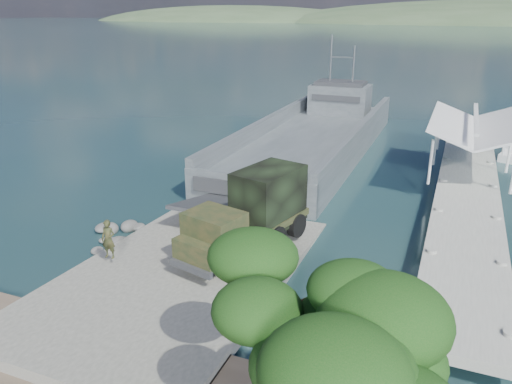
% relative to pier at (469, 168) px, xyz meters
% --- Properties ---
extents(ground, '(1400.00, 1400.00, 0.00)m').
position_rel_pier_xyz_m(ground, '(-13.00, -18.77, -1.60)').
color(ground, '#1B4242').
rests_on(ground, ground).
extents(boat_ramp, '(10.00, 18.00, 0.50)m').
position_rel_pier_xyz_m(boat_ramp, '(-13.00, -19.77, -1.35)').
color(boat_ramp, slate).
rests_on(boat_ramp, ground).
extents(shoreline_rocks, '(3.20, 5.60, 0.90)m').
position_rel_pier_xyz_m(shoreline_rocks, '(-19.20, -18.27, -1.60)').
color(shoreline_rocks, '#545452').
rests_on(shoreline_rocks, ground).
extents(pier, '(6.40, 44.00, 6.10)m').
position_rel_pier_xyz_m(pier, '(0.00, 0.00, 0.00)').
color(pier, '#989990').
rests_on(pier, ground).
extents(landing_craft, '(9.57, 37.11, 11.00)m').
position_rel_pier_xyz_m(landing_craft, '(-13.58, 5.21, -0.70)').
color(landing_craft, '#424A4E').
rests_on(landing_craft, ground).
extents(military_truck, '(4.72, 9.10, 4.05)m').
position_rel_pier_xyz_m(military_truck, '(-10.74, -16.22, 0.92)').
color(military_truck, black).
rests_on(military_truck, boat_ramp).
extents(soldier, '(0.79, 0.56, 2.02)m').
position_rel_pier_xyz_m(soldier, '(-16.60, -20.76, -0.09)').
color(soldier, black).
rests_on(soldier, boat_ramp).
extents(overhang_tree, '(7.54, 6.94, 6.84)m').
position_rel_pier_xyz_m(overhang_tree, '(-3.64, -28.72, 3.88)').
color(overhang_tree, '#322114').
rests_on(overhang_tree, ground).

